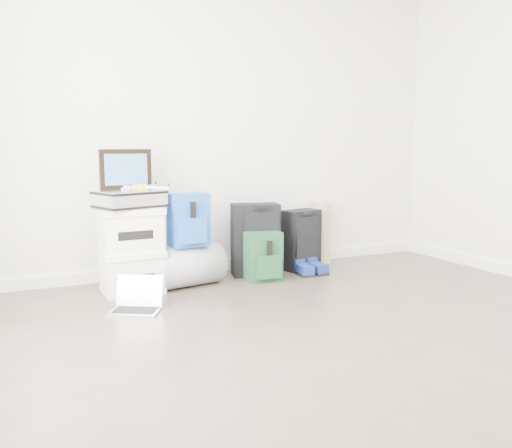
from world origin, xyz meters
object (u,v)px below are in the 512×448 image
laptop (137,303)px  large_suitcase (256,240)px  duffel_bag (189,266)px  carry_on (301,240)px  briefcase (130,199)px  boxes_stack (131,250)px

laptop → large_suitcase: bearing=57.1°
duffel_bag → large_suitcase: size_ratio=0.85×
carry_on → laptop: (-1.70, -0.65, -0.22)m
briefcase → large_suitcase: 1.22m
carry_on → laptop: bearing=-173.1°
boxes_stack → duffel_bag: boxes_stack is taller
briefcase → large_suitcase: size_ratio=0.74×
large_suitcase → laptop: bearing=-139.0°
boxes_stack → laptop: boxes_stack is taller
large_suitcase → boxes_stack: bearing=-160.6°
laptop → carry_on: bearing=51.2°
large_suitcase → laptop: (-1.22, -0.62, -0.27)m
briefcase → carry_on: briefcase is taller
duffel_bag → laptop: 0.75m
laptop → boxes_stack: bearing=111.3°
boxes_stack → large_suitcase: bearing=3.4°
boxes_stack → briefcase: bearing=88.1°
boxes_stack → duffel_bag: 0.50m
duffel_bag → laptop: (-0.55, -0.50, -0.11)m
duffel_bag → carry_on: bearing=-3.6°
carry_on → boxes_stack: bearing=171.0°
boxes_stack → laptop: bearing=-100.8°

